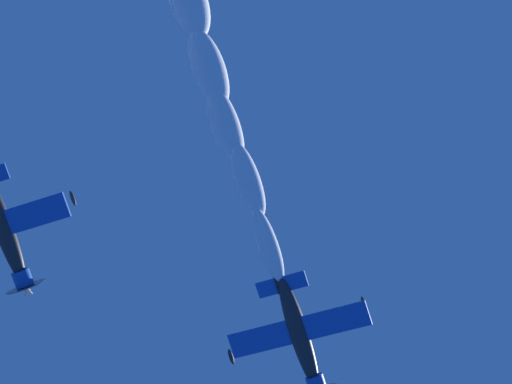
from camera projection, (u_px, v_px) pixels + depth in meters
airplane_lead at (300, 337)px, 73.66m from camera, size 8.40×8.88×3.48m
airplane_left_wingman at (5, 232)px, 72.54m from camera, size 8.48×8.88×3.28m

